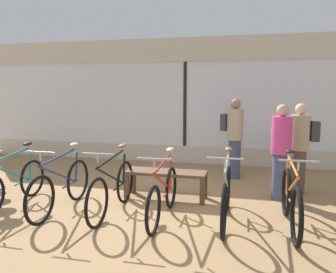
# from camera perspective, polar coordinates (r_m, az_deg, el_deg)

# --- Properties ---
(ground_plane) EXTENTS (24.00, 24.00, 0.00)m
(ground_plane) POSITION_cam_1_polar(r_m,az_deg,el_deg) (5.23, -4.43, -12.95)
(ground_plane) COLOR #99754C
(shop_back_wall) EXTENTS (12.00, 0.08, 3.20)m
(shop_back_wall) POSITION_cam_1_polar(r_m,az_deg,el_deg) (8.47, 3.00, 6.37)
(shop_back_wall) COLOR beige
(shop_back_wall) RESTS_ON ground_plane
(bicycle_far_left) EXTENTS (0.46, 1.69, 1.01)m
(bicycle_far_left) POSITION_cam_1_polar(r_m,az_deg,el_deg) (5.94, -25.35, -7.37)
(bicycle_far_left) COLOR black
(bicycle_far_left) RESTS_ON ground_plane
(bicycle_left) EXTENTS (0.46, 1.78, 1.03)m
(bicycle_left) POSITION_cam_1_polar(r_m,az_deg,el_deg) (5.41, -18.07, -8.25)
(bicycle_left) COLOR black
(bicycle_left) RESTS_ON ground_plane
(bicycle_center_left) EXTENTS (0.46, 1.78, 1.03)m
(bicycle_center_left) POSITION_cam_1_polar(r_m,az_deg,el_deg) (5.11, -9.58, -8.89)
(bicycle_center_left) COLOR black
(bicycle_center_left) RESTS_ON ground_plane
(bicycle_center_right) EXTENTS (0.46, 1.71, 1.01)m
(bicycle_center_right) POSITION_cam_1_polar(r_m,az_deg,el_deg) (4.82, -0.79, -10.07)
(bicycle_center_right) COLOR black
(bicycle_center_right) RESTS_ON ground_plane
(bicycle_right) EXTENTS (0.46, 1.76, 1.04)m
(bicycle_right) POSITION_cam_1_polar(r_m,az_deg,el_deg) (4.77, 10.11, -10.08)
(bicycle_right) COLOR black
(bicycle_right) RESTS_ON ground_plane
(bicycle_far_right) EXTENTS (0.46, 1.75, 1.05)m
(bicycle_far_right) POSITION_cam_1_polar(r_m,az_deg,el_deg) (4.80, 20.59, -10.36)
(bicycle_far_right) COLOR black
(bicycle_far_right) RESTS_ON ground_plane
(display_bench) EXTENTS (1.40, 0.44, 0.49)m
(display_bench) POSITION_cam_1_polar(r_m,az_deg,el_deg) (5.72, -0.37, -6.90)
(display_bench) COLOR brown
(display_bench) RESTS_ON ground_plane
(customer_near_rack) EXTENTS (0.56, 0.50, 1.71)m
(customer_near_rack) POSITION_cam_1_polar(r_m,az_deg,el_deg) (7.11, 11.46, 0.15)
(customer_near_rack) COLOR #424C6B
(customer_near_rack) RESTS_ON ground_plane
(customer_by_window) EXTENTS (0.48, 0.48, 1.64)m
(customer_by_window) POSITION_cam_1_polar(r_m,az_deg,el_deg) (5.91, 19.08, -2.26)
(customer_by_window) COLOR #424C6B
(customer_by_window) RESTS_ON ground_plane
(customer_mid_floor) EXTENTS (0.51, 0.37, 1.64)m
(customer_mid_floor) POSITION_cam_1_polar(r_m,az_deg,el_deg) (6.39, 22.06, -1.46)
(customer_mid_floor) COLOR brown
(customer_mid_floor) RESTS_ON ground_plane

